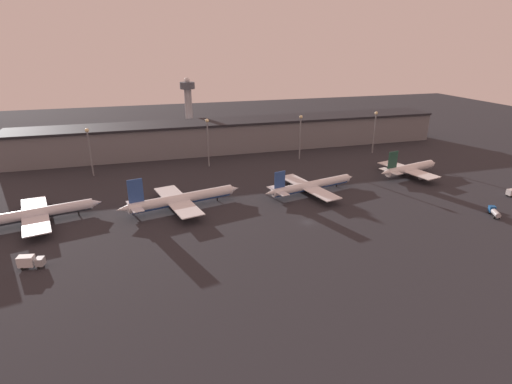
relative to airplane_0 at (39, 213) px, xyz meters
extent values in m
plane|color=#26262B|center=(91.56, -26.68, -3.42)|extent=(600.00, 600.00, 0.00)
cube|color=slate|center=(91.56, 79.46, 4.72)|extent=(247.66, 22.46, 16.27)
cube|color=black|center=(91.56, 79.46, 13.46)|extent=(247.66, 24.46, 1.20)
cylinder|color=silver|center=(0.55, 0.13, 0.20)|extent=(34.79, 11.60, 3.81)
cylinder|color=#333842|center=(0.55, 0.13, -0.46)|extent=(32.96, 10.65, 3.24)
cone|color=silver|center=(18.63, 4.33, 0.20)|extent=(5.27, 4.56, 3.62)
cube|color=silver|center=(-1.14, -0.27, -0.27)|extent=(16.36, 37.14, 0.36)
cylinder|color=gray|center=(-2.42, 9.84, -1.57)|extent=(4.56, 2.99, 2.10)
cylinder|color=gray|center=(2.17, -9.90, -1.57)|extent=(4.56, 2.99, 2.10)
cylinder|color=black|center=(12.43, 2.89, -2.56)|extent=(0.50, 0.50, 1.71)
cylinder|color=black|center=(-1.49, 1.22, -2.56)|extent=(0.50, 0.50, 1.71)
cylinder|color=black|center=(-0.80, -1.75, -2.56)|extent=(0.50, 0.50, 1.71)
cylinder|color=white|center=(50.49, -0.65, 0.31)|extent=(40.99, 13.15, 3.93)
cylinder|color=#2D519E|center=(50.49, -0.65, -0.38)|extent=(38.85, 12.11, 3.34)
cone|color=white|center=(71.68, 4.28, 0.31)|extent=(5.43, 4.70, 3.73)
cone|color=white|center=(29.10, -5.63, 0.61)|extent=(6.49, 4.58, 3.34)
cube|color=#2D519E|center=(33.64, -4.57, 6.66)|extent=(5.44, 1.63, 8.77)
cube|color=white|center=(32.84, -4.76, 0.90)|extent=(6.64, 12.99, 0.24)
cube|color=white|center=(48.48, -1.12, -0.18)|extent=(16.23, 35.58, 0.36)
cylinder|color=gray|center=(47.49, 8.57, -1.51)|extent=(4.69, 3.08, 2.16)
cylinder|color=gray|center=(51.87, -10.25, -1.51)|extent=(4.69, 3.08, 2.16)
cylinder|color=black|center=(64.52, 2.61, -2.53)|extent=(0.50, 0.50, 1.77)
cylinder|color=black|center=(48.12, 0.41, -2.53)|extent=(0.50, 0.50, 1.77)
cylinder|color=black|center=(48.84, -2.65, -2.53)|extent=(0.50, 0.50, 1.77)
cylinder|color=white|center=(105.05, 0.76, -0.11)|extent=(38.58, 12.18, 3.48)
cylinder|color=#2D519E|center=(105.05, 0.76, -0.72)|extent=(36.58, 11.23, 2.96)
cone|color=white|center=(124.97, 5.39, -0.11)|extent=(4.82, 4.17, 3.31)
cone|color=white|center=(84.97, -3.91, 0.15)|extent=(5.75, 4.06, 2.96)
cube|color=#2D519E|center=(89.18, -2.93, 5.04)|extent=(4.84, 1.49, 6.82)
cube|color=white|center=(88.42, -3.11, 0.41)|extent=(6.21, 12.90, 0.24)
cube|color=white|center=(103.17, 0.32, -0.55)|extent=(15.28, 35.38, 0.36)
cylinder|color=gray|center=(102.11, 10.00, -1.75)|extent=(4.16, 2.73, 1.91)
cylinder|color=gray|center=(106.49, -8.84, -1.75)|extent=(4.16, 2.73, 1.91)
cylinder|color=black|center=(118.28, 3.84, -2.63)|extent=(0.50, 0.50, 1.57)
cylinder|color=black|center=(102.85, 1.68, -2.63)|extent=(0.50, 0.50, 1.57)
cylinder|color=black|center=(103.48, -1.03, -2.63)|extent=(0.50, 0.50, 1.57)
cylinder|color=white|center=(158.86, 8.45, 0.33)|extent=(29.51, 10.50, 3.94)
cylinder|color=#ADB2B7|center=(158.86, 8.45, -0.36)|extent=(27.94, 9.59, 3.35)
cone|color=white|center=(174.32, 12.05, 0.33)|extent=(5.46, 4.72, 3.75)
cone|color=white|center=(143.21, 4.81, 0.62)|extent=(6.52, 4.61, 3.35)
cube|color=#1E4738|center=(146.84, 5.65, 6.22)|extent=(5.47, 1.64, 7.84)
cube|color=white|center=(146.27, 5.52, 0.92)|extent=(6.32, 11.55, 0.24)
cube|color=white|center=(157.43, 8.12, -0.16)|extent=(15.33, 31.55, 0.36)
cylinder|color=gray|center=(156.36, 16.60, -1.50)|extent=(4.72, 3.10, 2.17)
cylinder|color=gray|center=(160.22, 0.03, -1.50)|extent=(4.72, 3.10, 2.17)
cylinder|color=black|center=(168.88, 10.78, -2.53)|extent=(0.50, 0.50, 1.77)
cylinder|color=black|center=(157.07, 9.65, -2.53)|extent=(0.50, 0.50, 1.77)
cylinder|color=black|center=(157.79, 6.58, -2.53)|extent=(0.50, 0.50, 1.77)
cube|color=#9EA3A8|center=(6.52, -33.31, -1.55)|extent=(2.49, 2.89, 2.29)
cube|color=silver|center=(2.86, -32.65, -1.17)|extent=(4.66, 3.28, 3.05)
cylinder|color=black|center=(6.49, -32.32, -2.97)|extent=(1.00, 0.79, 0.90)
cylinder|color=black|center=(6.15, -34.22, -2.97)|extent=(1.00, 0.79, 0.90)
cylinder|color=black|center=(2.14, -31.55, -2.97)|extent=(1.00, 0.79, 0.90)
cylinder|color=black|center=(1.80, -33.44, -2.97)|extent=(1.00, 0.79, 0.90)
cube|color=silver|center=(182.14, -26.76, -1.50)|extent=(2.94, 2.33, 2.39)
cylinder|color=black|center=(181.51, -25.94, -2.97)|extent=(0.92, 0.59, 0.90)
cylinder|color=black|center=(181.57, -27.62, -2.97)|extent=(0.92, 0.59, 0.90)
cube|color=#195199|center=(160.67, -38.52, -1.57)|extent=(2.78, 2.74, 2.25)
cylinder|color=#B7B7BC|center=(159.05, -41.94, -1.74)|extent=(3.64, 4.88, 1.90)
cylinder|color=black|center=(159.83, -38.44, -2.97)|extent=(0.86, 1.04, 0.90)
cylinder|color=black|center=(161.26, -39.12, -2.97)|extent=(0.86, 1.04, 0.90)
cylinder|color=black|center=(157.84, -42.63, -2.97)|extent=(0.86, 1.04, 0.90)
cylinder|color=black|center=(159.28, -43.31, -2.97)|extent=(0.86, 1.04, 0.90)
cylinder|color=slate|center=(13.77, 49.82, 7.33)|extent=(0.70, 0.70, 21.49)
sphere|color=beige|center=(13.77, 49.82, 18.67)|extent=(1.80, 1.80, 1.80)
cylinder|color=slate|center=(69.37, 49.82, 8.10)|extent=(0.70, 0.70, 23.04)
sphere|color=beige|center=(69.37, 49.82, 20.22)|extent=(1.80, 1.80, 1.80)
cylinder|color=slate|center=(119.15, 49.82, 7.75)|extent=(0.70, 0.70, 22.34)
sphere|color=beige|center=(119.15, 49.82, 19.52)|extent=(1.80, 1.80, 1.80)
cylinder|color=slate|center=(164.15, 49.82, 7.70)|extent=(0.70, 0.70, 22.23)
sphere|color=beige|center=(164.15, 49.82, 19.41)|extent=(1.80, 1.80, 1.80)
cylinder|color=#99999E|center=(67.34, 106.82, 13.02)|extent=(4.40, 4.40, 32.88)
cylinder|color=#4C515B|center=(67.34, 106.82, 31.46)|extent=(9.00, 9.00, 4.00)
sphere|color=silver|center=(67.34, 106.82, 34.66)|extent=(3.20, 3.20, 3.20)
camera|label=1|loc=(38.02, -145.32, 57.24)|focal=28.00mm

